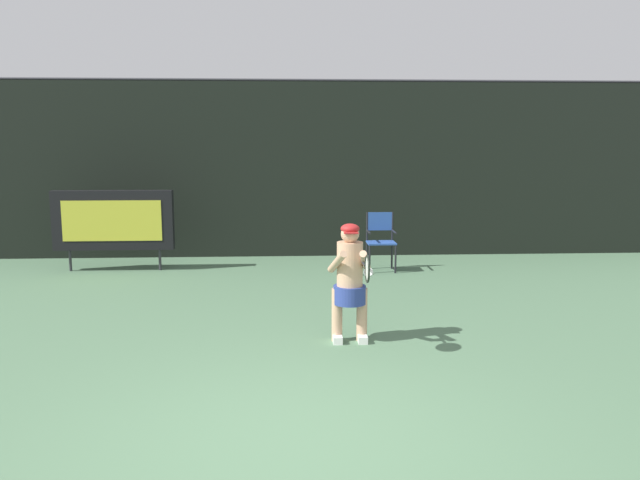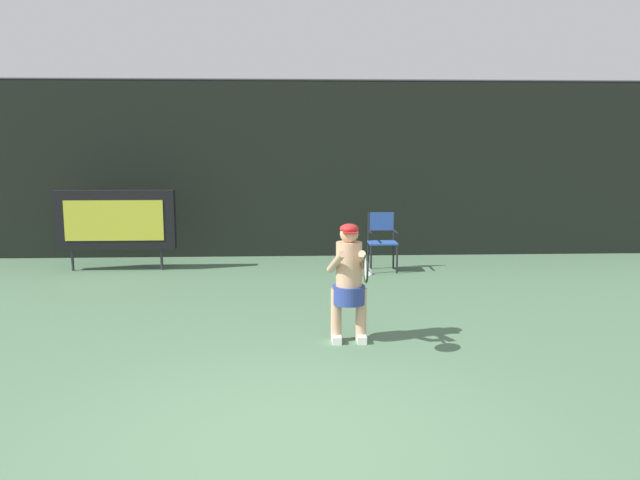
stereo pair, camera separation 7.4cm
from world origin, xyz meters
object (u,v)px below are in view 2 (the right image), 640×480
object	(u,v)px
scoreboard	(115,220)
tennis_player	(349,279)
tennis_racket	(366,268)
water_bottle	(361,269)
umpire_chair	(382,238)

from	to	relation	value
scoreboard	tennis_player	xyz separation A→B (m)	(3.94, -4.49, -0.18)
scoreboard	tennis_racket	world-z (taller)	scoreboard
water_bottle	tennis_racket	size ratio (longest dim) A/B	0.44
umpire_chair	tennis_racket	size ratio (longest dim) A/B	1.79
water_bottle	tennis_player	xyz separation A→B (m)	(-0.56, -3.80, 0.64)
umpire_chair	tennis_racket	bearing A→B (deg)	-100.38
tennis_player	tennis_racket	bearing A→B (deg)	-77.04
scoreboard	water_bottle	xyz separation A→B (m)	(4.51, -0.69, -0.82)
water_bottle	tennis_racket	xyz separation A→B (m)	(-0.43, -4.36, 0.88)
water_bottle	tennis_racket	bearing A→B (deg)	-95.68
umpire_chair	tennis_player	world-z (taller)	tennis_player
tennis_racket	scoreboard	bearing A→B (deg)	111.45
umpire_chair	water_bottle	world-z (taller)	umpire_chair
umpire_chair	tennis_racket	world-z (taller)	tennis_racket
scoreboard	umpire_chair	bearing A→B (deg)	-2.96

